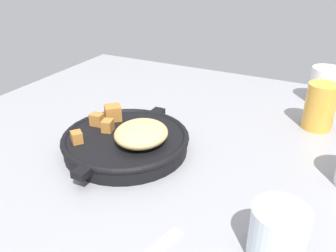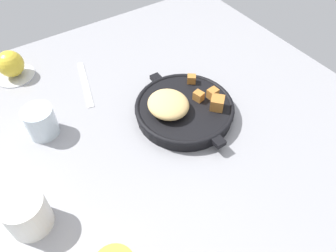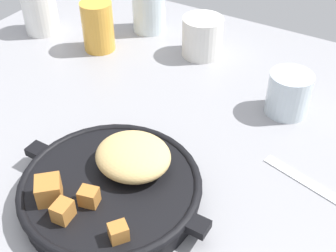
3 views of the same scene
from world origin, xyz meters
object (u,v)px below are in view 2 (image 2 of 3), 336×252
cast_iron_skillet (183,108)px  ceramic_mug_white (27,213)px  red_apple (10,64)px  butter_knife (85,83)px  water_glass_short (41,122)px

cast_iron_skillet → ceramic_mug_white: ceramic_mug_white is taller
red_apple → butter_knife: size_ratio=0.37×
water_glass_short → ceramic_mug_white: bearing=155.4°
cast_iron_skillet → ceramic_mug_white: (-7.50, 39.50, 1.46)cm
butter_knife → water_glass_short: size_ratio=2.63×
red_apple → butter_knife: 20.43cm
butter_knife → ceramic_mug_white: bearing=157.1°
red_apple → butter_knife: bearing=-133.1°
ceramic_mug_white → water_glass_short: bearing=-24.6°
ceramic_mug_white → red_apple: bearing=-12.1°
red_apple → butter_knife: red_apple is taller
cast_iron_skillet → butter_knife: cast_iron_skillet is taller
red_apple → ceramic_mug_white: same height
cast_iron_skillet → ceramic_mug_white: 40.23cm
butter_knife → ceramic_mug_white: (-31.41, 24.34, 3.68)cm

